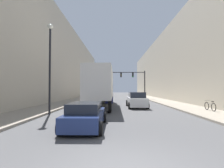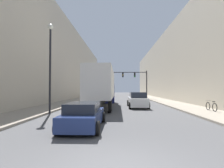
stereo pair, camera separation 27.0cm
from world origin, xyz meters
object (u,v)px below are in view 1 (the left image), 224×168
at_px(sedan_car, 86,115).
at_px(parked_bicycle, 210,106).
at_px(street_lamp, 50,57).
at_px(traffic_signal_gantry, 135,79).
at_px(suv_car, 137,100).
at_px(semi_truck, 102,87).

xyz_separation_m(sedan_car, parked_bicycle, (9.85, 6.26, -0.11)).
relative_size(street_lamp, parked_bicycle, 4.01).
height_order(sedan_car, traffic_signal_gantry, traffic_signal_gantry).
bearing_deg(suv_car, sedan_car, -111.00).
bearing_deg(street_lamp, semi_truck, 59.42).
distance_m(sedan_car, suv_car, 10.95).
distance_m(sedan_car, traffic_signal_gantry, 25.88).
height_order(semi_truck, street_lamp, street_lamp).
xyz_separation_m(sedan_car, street_lamp, (-3.70, 4.68, 4.00)).
relative_size(semi_truck, sedan_car, 3.04).
distance_m(semi_truck, suv_car, 4.25).
bearing_deg(traffic_signal_gantry, semi_truck, -111.42).
distance_m(suv_car, parked_bicycle, 7.14).
relative_size(suv_car, traffic_signal_gantry, 0.66).
bearing_deg(sedan_car, semi_truck, 89.93).
height_order(semi_truck, parked_bicycle, semi_truck).
height_order(semi_truck, traffic_signal_gantry, traffic_signal_gantry).
xyz_separation_m(sedan_car, traffic_signal_gantry, (5.55, 25.07, 3.30)).
height_order(semi_truck, sedan_car, semi_truck).
distance_m(semi_truck, sedan_car, 11.08).
relative_size(sedan_car, parked_bicycle, 2.41).
bearing_deg(sedan_car, traffic_signal_gantry, 77.51).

